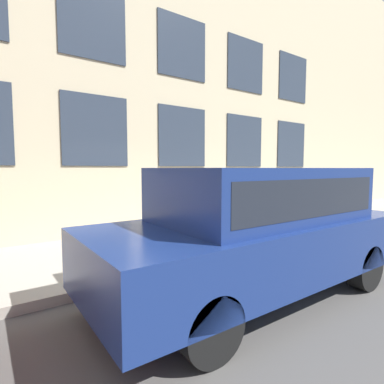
{
  "coord_description": "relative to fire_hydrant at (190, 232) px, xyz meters",
  "views": [
    {
      "loc": [
        -4.05,
        3.51,
        1.78
      ],
      "look_at": [
        0.8,
        0.09,
        1.3
      ],
      "focal_mm": 28.0,
      "sensor_mm": 36.0,
      "label": 1
    }
  ],
  "objects": [
    {
      "name": "ground_plane",
      "position": [
        -0.52,
        -0.33,
        -0.58
      ],
      "size": [
        80.0,
        80.0,
        0.0
      ],
      "primitive_type": "plane",
      "color": "#514F4C"
    },
    {
      "name": "sidewalk",
      "position": [
        1.05,
        -0.33,
        -0.51
      ],
      "size": [
        3.16,
        60.0,
        0.14
      ],
      "color": "#A8A093",
      "rests_on": "ground_plane"
    },
    {
      "name": "building_facade",
      "position": [
        2.78,
        -0.33,
        4.43
      ],
      "size": [
        0.33,
        40.0,
        10.02
      ],
      "color": "#C6B793",
      "rests_on": "ground_plane"
    },
    {
      "name": "fire_hydrant",
      "position": [
        0.0,
        0.0,
        0.0
      ],
      "size": [
        0.31,
        0.43,
        0.85
      ],
      "color": "gold",
      "rests_on": "sidewalk"
    },
    {
      "name": "person",
      "position": [
        0.56,
        -0.49,
        0.36
      ],
      "size": [
        0.32,
        0.21,
        1.32
      ],
      "rotation": [
        0.0,
        0.0,
        3.06
      ],
      "color": "#726651",
      "rests_on": "sidewalk"
    },
    {
      "name": "parked_truck_navy_near",
      "position": [
        -1.72,
        0.03,
        0.43
      ],
      "size": [
        1.87,
        4.68,
        1.78
      ],
      "color": "black",
      "rests_on": "ground_plane"
    }
  ]
}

